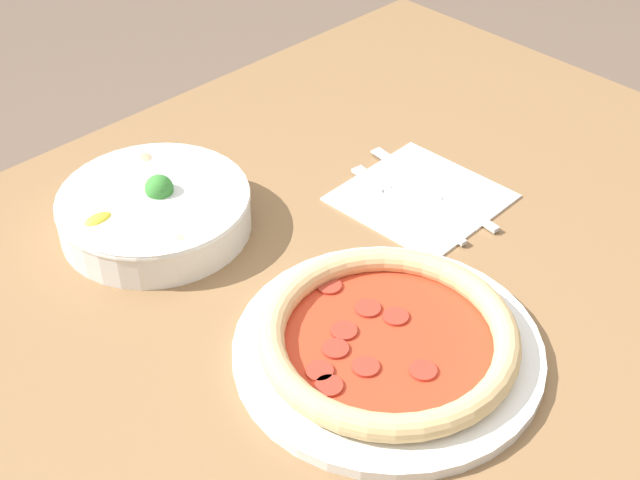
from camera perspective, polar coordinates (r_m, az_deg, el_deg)
dining_table at (r=1.00m, az=1.37°, el=-8.21°), size 1.23×0.93×0.75m
pizza at (r=0.86m, az=4.38°, el=-6.48°), size 0.30×0.30×0.04m
bowl at (r=1.02m, az=-10.53°, el=2.00°), size 0.22×0.22×0.07m
napkin at (r=1.07m, az=6.49°, el=2.71°), size 0.18×0.18×0.00m
fork at (r=1.05m, az=5.67°, el=2.27°), size 0.03×0.19×0.00m
knife at (r=1.08m, az=7.58°, el=3.09°), size 0.03×0.21×0.01m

